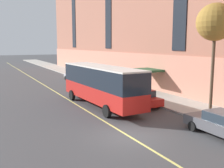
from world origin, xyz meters
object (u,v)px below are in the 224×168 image
city_bus (101,83)px  parked_car_darkgray_1 (222,124)px  parked_car_red_4 (141,98)px  parked_car_red_5 (91,81)px  street_tree_mid_block (215,23)px  parked_car_silver_3 (74,76)px

city_bus → parked_car_darkgray_1: city_bus is taller
parked_car_darkgray_1 → parked_car_red_4: 8.86m
city_bus → parked_car_red_5: bearing=72.0°
parked_car_red_5 → city_bus: bearing=-108.0°
city_bus → parked_car_red_4: city_bus is taller
city_bus → parked_car_red_4: size_ratio=2.55×
parked_car_red_4 → street_tree_mid_block: bearing=-60.2°
street_tree_mid_block → parked_car_darkgray_1: bearing=-129.8°
city_bus → parked_car_darkgray_1: (3.31, -10.39, -1.34)m
parked_car_darkgray_1 → street_tree_mid_block: size_ratio=0.56×
city_bus → parked_car_silver_3: bearing=78.8°
street_tree_mid_block → parked_car_red_4: bearing=119.8°
parked_car_silver_3 → street_tree_mid_block: (2.88, -24.09, 6.36)m
parked_car_darkgray_1 → city_bus: bearing=107.7°
parked_car_darkgray_1 → parked_car_red_5: bearing=89.5°
parked_car_darkgray_1 → parked_car_red_4: size_ratio=1.04×
parked_car_red_4 → parked_car_darkgray_1: bearing=-90.1°
parked_car_red_4 → parked_car_red_5: (0.17, 12.29, -0.00)m
parked_car_darkgray_1 → street_tree_mid_block: 7.92m
parked_car_silver_3 → parked_car_red_4: 18.85m
parked_car_silver_3 → street_tree_mid_block: size_ratio=0.54×
parked_car_darkgray_1 → parked_car_silver_3: 27.71m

